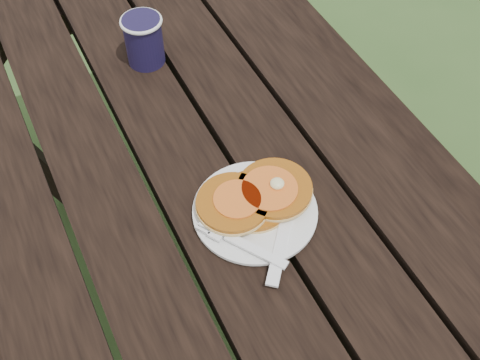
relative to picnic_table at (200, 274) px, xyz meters
name	(u,v)px	position (x,y,z in m)	size (l,w,h in m)	color
ground	(207,340)	(0.00, 0.00, -0.37)	(60.00, 60.00, 0.00)	#304E21
picnic_table	(200,274)	(0.00, 0.00, 0.00)	(1.36, 1.80, 0.75)	black
plate	(255,212)	(0.06, -0.14, 0.39)	(0.20, 0.20, 0.01)	white
pancake_stack	(255,197)	(0.07, -0.12, 0.41)	(0.20, 0.13, 0.04)	#AD5D13
knife	(283,237)	(0.08, -0.21, 0.39)	(0.02, 0.18, 0.01)	white
fork	(256,250)	(0.03, -0.21, 0.40)	(0.03, 0.16, 0.01)	white
coffee_cup	(144,38)	(0.04, 0.30, 0.44)	(0.08, 0.08, 0.10)	#181233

